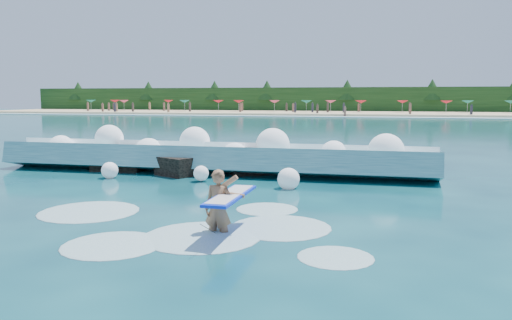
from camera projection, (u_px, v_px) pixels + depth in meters
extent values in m
plane|color=#083442|center=(186.00, 210.00, 13.84)|extent=(200.00, 200.00, 0.00)
cube|color=tan|center=(351.00, 113.00, 88.88)|extent=(140.00, 20.00, 0.40)
cube|color=silver|center=(347.00, 117.00, 78.31)|extent=(140.00, 5.00, 0.08)
cube|color=black|center=(354.00, 100.00, 98.21)|extent=(140.00, 4.00, 5.00)
cube|color=teal|center=(210.00, 162.00, 20.69)|extent=(18.05, 2.75, 1.51)
cube|color=white|center=(216.00, 149.00, 21.41)|extent=(18.05, 1.27, 0.70)
cube|color=black|center=(121.00, 161.00, 21.45)|extent=(2.23, 1.75, 1.14)
cube|color=black|center=(178.00, 168.00, 19.97)|extent=(1.97, 1.82, 0.88)
cube|color=black|center=(251.00, 163.00, 20.46)|extent=(2.21, 2.06, 1.23)
imported|color=#8D6142|center=(218.00, 209.00, 11.33)|extent=(0.69, 0.48, 1.80)
cube|color=#0D2CE6|center=(231.00, 196.00, 11.27)|extent=(0.57, 2.46, 0.06)
cube|color=white|center=(231.00, 195.00, 11.27)|extent=(0.47, 2.25, 0.06)
cylinder|color=black|center=(208.00, 229.00, 10.15)|extent=(0.01, 0.91, 0.43)
sphere|color=white|center=(61.00, 148.00, 22.13)|extent=(1.14, 1.14, 1.14)
sphere|color=white|center=(109.00, 139.00, 22.14)|extent=(1.25, 1.25, 1.25)
sphere|color=white|center=(149.00, 153.00, 21.49)|extent=(1.30, 1.30, 1.30)
sphere|color=white|center=(195.00, 142.00, 21.36)|extent=(1.30, 1.30, 1.30)
sphere|color=white|center=(235.00, 157.00, 20.39)|extent=(1.15, 1.15, 1.15)
sphere|color=white|center=(273.00, 145.00, 20.13)|extent=(1.38, 1.38, 1.38)
sphere|color=white|center=(334.00, 154.00, 19.74)|extent=(1.07, 1.07, 1.07)
sphere|color=white|center=(386.00, 152.00, 18.89)|extent=(1.38, 1.38, 1.38)
sphere|color=white|center=(110.00, 170.00, 19.24)|extent=(0.65, 0.65, 0.65)
sphere|color=white|center=(201.00, 173.00, 18.44)|extent=(0.57, 0.57, 0.57)
sphere|color=white|center=(289.00, 179.00, 17.03)|extent=(0.76, 0.76, 0.76)
ellipsoid|color=silver|center=(202.00, 237.00, 11.19)|extent=(2.70, 2.70, 0.13)
ellipsoid|color=silver|center=(112.00, 245.00, 10.56)|extent=(2.16, 2.16, 0.11)
ellipsoid|color=silver|center=(280.00, 227.00, 11.99)|extent=(2.47, 2.47, 0.12)
ellipsoid|color=silver|center=(89.00, 212.00, 13.63)|extent=(2.72, 2.72, 0.14)
ellipsoid|color=silver|center=(267.00, 209.00, 13.94)|extent=(1.74, 1.74, 0.09)
ellipsoid|color=silver|center=(335.00, 257.00, 9.75)|extent=(1.52, 1.52, 0.08)
cone|color=#127568|center=(91.00, 101.00, 104.15)|extent=(2.00, 2.00, 0.50)
cone|color=red|center=(115.00, 101.00, 103.91)|extent=(2.00, 2.00, 0.50)
cone|color=#DA4066|center=(124.00, 101.00, 99.74)|extent=(2.00, 2.00, 0.50)
cone|color=red|center=(168.00, 101.00, 101.08)|extent=(2.00, 2.00, 0.50)
cone|color=#127568|center=(185.00, 101.00, 95.90)|extent=(2.00, 2.00, 0.50)
cone|color=red|center=(218.00, 102.00, 94.59)|extent=(2.00, 2.00, 0.50)
cone|color=red|center=(239.00, 102.00, 94.11)|extent=(2.00, 2.00, 0.50)
cone|color=#DA4066|center=(274.00, 102.00, 92.04)|extent=(2.00, 2.00, 0.50)
cone|color=#127568|center=(306.00, 102.00, 90.44)|extent=(2.00, 2.00, 0.50)
cone|color=#DA4066|center=(331.00, 102.00, 91.13)|extent=(2.00, 2.00, 0.50)
cone|color=red|center=(361.00, 102.00, 89.27)|extent=(2.00, 2.00, 0.50)
cone|color=red|center=(402.00, 102.00, 88.53)|extent=(2.00, 2.00, 0.50)
cone|color=red|center=(446.00, 102.00, 84.98)|extent=(2.00, 2.00, 0.50)
cone|color=#127568|center=(468.00, 102.00, 87.19)|extent=(2.00, 2.00, 0.50)
cone|color=#127568|center=(511.00, 102.00, 85.32)|extent=(2.00, 2.00, 0.50)
cube|color=#3F332D|center=(232.00, 107.00, 93.53)|extent=(0.35, 0.22, 1.54)
cube|color=#8C664C|center=(95.00, 108.00, 94.05)|extent=(0.35, 0.22, 1.46)
cube|color=#262633|center=(213.00, 108.00, 95.36)|extent=(0.35, 0.22, 1.41)
cube|color=brown|center=(240.00, 108.00, 89.90)|extent=(0.35, 0.22, 1.46)
cube|color=#3F332D|center=(421.00, 112.00, 76.99)|extent=(0.35, 0.22, 1.45)
cube|color=#8C664C|center=(358.00, 109.00, 82.31)|extent=(0.35, 0.22, 1.39)
cube|color=#262633|center=(229.00, 110.00, 85.26)|extent=(0.35, 0.22, 1.52)
cube|color=brown|center=(367.00, 109.00, 82.90)|extent=(0.35, 0.22, 1.52)
cube|color=#8C664C|center=(148.00, 107.00, 98.13)|extent=(0.35, 0.22, 1.55)
cube|color=#262633|center=(132.00, 107.00, 99.89)|extent=(0.35, 0.22, 1.53)
cube|color=brown|center=(317.00, 109.00, 83.74)|extent=(0.35, 0.22, 1.36)
cube|color=#3F332D|center=(417.00, 108.00, 87.37)|extent=(0.35, 0.22, 1.46)
cube|color=brown|center=(179.00, 108.00, 91.79)|extent=(0.35, 0.22, 1.45)
cube|color=#3F332D|center=(408.00, 108.00, 85.15)|extent=(0.35, 0.22, 1.54)
cube|color=#262633|center=(343.00, 109.00, 82.47)|extent=(0.35, 0.22, 1.47)
cube|color=brown|center=(127.00, 107.00, 101.64)|extent=(0.35, 0.22, 1.43)
cube|color=#3F332D|center=(226.00, 108.00, 89.81)|extent=(0.35, 0.22, 1.52)
cube|color=#8C664C|center=(253.00, 108.00, 90.01)|extent=(0.35, 0.22, 1.35)
cube|color=#262633|center=(276.00, 108.00, 90.97)|extent=(0.35, 0.22, 1.41)
cube|color=#8C664C|center=(454.00, 109.00, 81.97)|extent=(0.35, 0.22, 1.60)
cube|color=#262633|center=(280.00, 111.00, 82.86)|extent=(0.35, 0.22, 1.47)
cube|color=brown|center=(249.00, 108.00, 89.25)|extent=(0.35, 0.22, 1.49)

